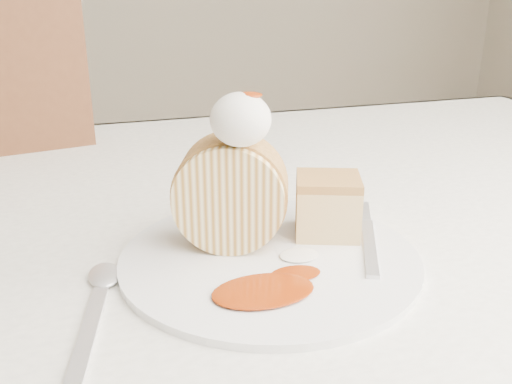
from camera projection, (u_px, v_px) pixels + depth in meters
name	position (u px, v px, depth m)	size (l,w,h in m)	color
table	(257.00, 276.00, 0.68)	(1.40, 0.90, 0.75)	white
plate	(270.00, 258.00, 0.52)	(0.27, 0.27, 0.01)	white
roulade_slice	(230.00, 193.00, 0.53)	(0.10, 0.10, 0.06)	#F7E7AC
cake_chunk	(327.00, 209.00, 0.56)	(0.06, 0.06, 0.05)	#C18849
whipped_cream	(241.00, 120.00, 0.48)	(0.05, 0.05, 0.05)	white
caramel_drizzle	(247.00, 88.00, 0.48)	(0.03, 0.02, 0.01)	#8D2905
caramel_pool	(263.00, 291.00, 0.46)	(0.09, 0.06, 0.00)	#8D2905
fork	(370.00, 247.00, 0.53)	(0.02, 0.16, 0.00)	silver
spoon	(88.00, 335.00, 0.41)	(0.02, 0.16, 0.00)	silver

